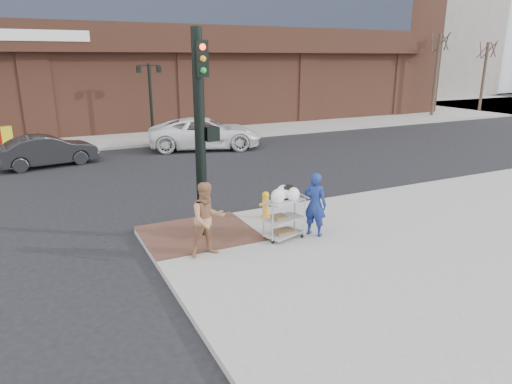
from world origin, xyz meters
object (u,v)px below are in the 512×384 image
pedestrian_tan (207,219)px  utility_cart (284,215)px  sedan_dark (47,151)px  fire_hydrant (266,204)px  woman_blue (315,204)px  minivan_white (205,133)px  lamp_post (150,92)px  traffic_signal_pole (201,129)px

pedestrian_tan → utility_cart: (2.04, 0.11, -0.25)m
sedan_dark → fire_hydrant: 11.51m
woman_blue → utility_cart: 0.84m
minivan_white → woman_blue: bearing=-171.2°
sedan_dark → utility_cart: size_ratio=3.04×
sedan_dark → minivan_white: bearing=-95.7°
lamp_post → sedan_dark: (-5.63, -4.49, -1.95)m
woman_blue → minivan_white: 12.85m
traffic_signal_pole → utility_cart: traffic_signal_pole is taller
lamp_post → minivan_white: bearing=-64.8°
fire_hydrant → minivan_white: bearing=78.3°
sedan_dark → minivan_white: size_ratio=0.72×
traffic_signal_pole → pedestrian_tan: size_ratio=2.93×
traffic_signal_pole → woman_blue: traffic_signal_pole is taller
minivan_white → fire_hydrant: bearing=-174.9°
minivan_white → fire_hydrant: 11.27m
sedan_dark → pedestrian_tan: bearing=-178.2°
lamp_post → woman_blue: 16.57m
lamp_post → utility_cart: size_ratio=3.00×
woman_blue → pedestrian_tan: size_ratio=0.95×
fire_hydrant → traffic_signal_pole: bearing=-167.6°
traffic_signal_pole → utility_cart: 2.89m
sedan_dark → fire_hydrant: sedan_dark is taller
minivan_white → sedan_dark: bearing=112.3°
sedan_dark → minivan_white: minivan_white is taller
lamp_post → woman_blue: size_ratio=2.46×
fire_hydrant → pedestrian_tan: bearing=-144.6°
minivan_white → utility_cart: 12.83m
woman_blue → minivan_white: woman_blue is taller
lamp_post → fire_hydrant: (-0.51, -14.79, -2.08)m
woman_blue → utility_cart: bearing=45.9°
traffic_signal_pole → utility_cart: size_ratio=3.75×
fire_hydrant → lamp_post: bearing=88.0°
traffic_signal_pole → minivan_white: size_ratio=0.89×
lamp_post → pedestrian_tan: (-2.83, -16.44, -1.61)m
sedan_dark → fire_hydrant: size_ratio=5.31×
sedan_dark → woman_blue: bearing=-166.2°
woman_blue → pedestrian_tan: pedestrian_tan is taller
pedestrian_tan → minivan_white: 13.49m
lamp_post → pedestrian_tan: lamp_post is taller
pedestrian_tan → minivan_white: size_ratio=0.30×
minivan_white → pedestrian_tan: bearing=176.8°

